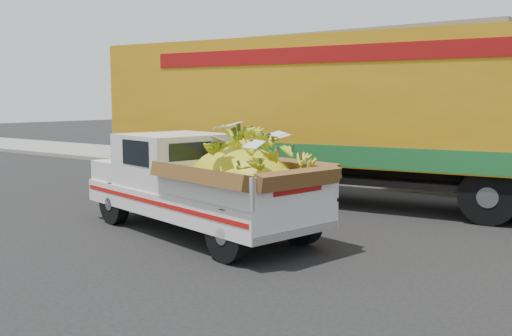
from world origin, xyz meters
The scene contains 6 objects.
ground centered at (0.00, 0.00, 0.00)m, with size 100.00×100.00×0.00m, color black.
curb centered at (0.00, 7.35, 0.07)m, with size 60.00×0.25×0.15m, color gray.
sidewalk centered at (0.00, 9.45, 0.07)m, with size 60.00×4.00×0.14m, color gray.
building_left centered at (-8.00, 15.35, 2.50)m, with size 18.00×6.00×5.00m, color gray.
pickup_truck centered at (-1.02, 0.44, 0.95)m, with size 5.29×2.86×1.76m.
semi_trailer centered at (-0.94, 4.90, 2.12)m, with size 12.04×3.93×3.80m.
Camera 1 is at (5.41, -7.01, 2.40)m, focal length 40.00 mm.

